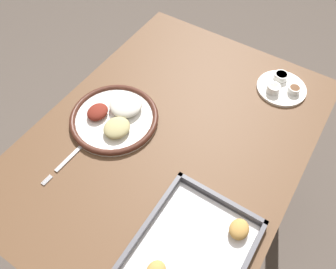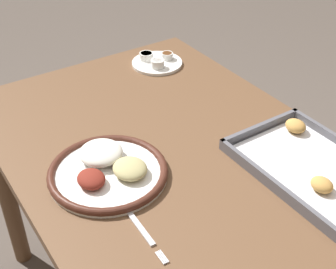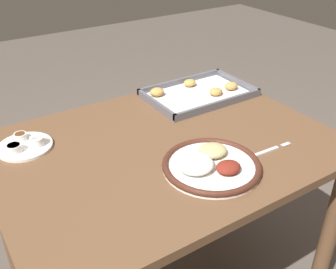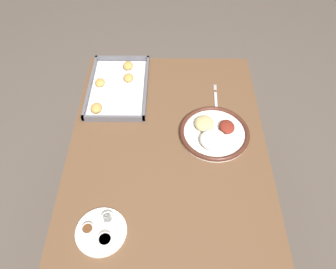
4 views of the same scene
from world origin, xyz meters
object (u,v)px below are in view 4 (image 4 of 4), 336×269
saucer_plate (101,231)px  baking_tray (117,87)px  fork (216,103)px  dinner_plate (214,133)px

saucer_plate → baking_tray: bearing=1.8°
fork → baking_tray: bearing=80.7°
saucer_plate → baking_tray: (0.71, 0.02, -0.00)m
fork → saucer_plate: size_ratio=1.25×
dinner_plate → fork: dinner_plate is taller
baking_tray → fork: bearing=-101.7°
saucer_plate → baking_tray: size_ratio=0.41×
saucer_plate → baking_tray: baking_tray is taller
dinner_plate → saucer_plate: size_ratio=1.69×
dinner_plate → fork: (0.19, -0.02, -0.01)m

